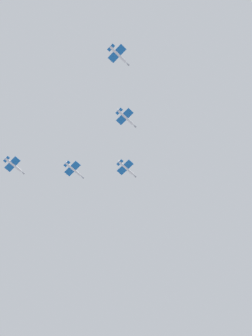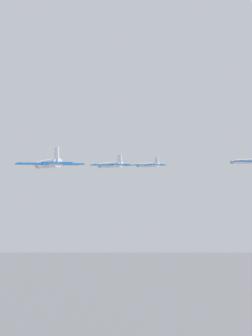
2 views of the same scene
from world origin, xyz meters
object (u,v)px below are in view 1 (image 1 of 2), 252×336
at_px(jet_starboard_inner, 126,118).
at_px(jet_port_outer, 14,165).
at_px(jet_starboard_outer, 118,55).
at_px(jet_lead, 126,168).
at_px(jet_port_inner, 74,170).

distance_m(jet_starboard_inner, jet_port_outer, 59.75).
bearing_deg(jet_starboard_outer, jet_starboard_inner, 129.04).
bearing_deg(jet_starboard_outer, jet_lead, 131.93).
height_order(jet_port_inner, jet_starboard_outer, jet_starboard_outer).
height_order(jet_starboard_inner, jet_port_outer, jet_starboard_inner).
bearing_deg(jet_port_outer, jet_lead, 48.07).
bearing_deg(jet_port_inner, jet_starboard_outer, -22.34).
xyz_separation_m(jet_port_inner, jet_port_outer, (-7.61, -28.22, -0.64)).
distance_m(jet_starboard_inner, jet_starboard_outer, 29.24).
distance_m(jet_lead, jet_port_outer, 55.13).
bearing_deg(jet_lead, jet_port_outer, -131.93).
bearing_deg(jet_starboard_outer, jet_port_inner, 157.66).
bearing_deg(jet_starboard_inner, jet_port_inner, 180.00).
height_order(jet_starboard_inner, jet_starboard_outer, jet_starboard_outer).
bearing_deg(jet_starboard_inner, jet_lead, 135.17).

